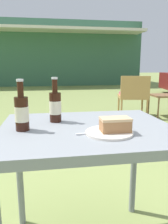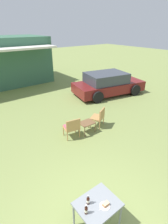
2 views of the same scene
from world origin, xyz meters
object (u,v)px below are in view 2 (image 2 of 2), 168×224
object	(u,v)px
patio_table	(97,206)
cola_bottle_near	(88,201)
wicker_chair_plain	(99,116)
cake_on_plate	(105,205)
cola_bottle_far	(86,210)
parked_car	(108,84)
garden_side_table	(87,124)
wicker_chair_cushioned	(72,127)

from	to	relation	value
patio_table	cola_bottle_near	size ratio (longest dim) A/B	3.60
wicker_chair_plain	cake_on_plate	size ratio (longest dim) A/B	3.99
cola_bottle_far	cake_on_plate	bearing A→B (deg)	-16.13
parked_car	cola_bottle_near	bearing A→B (deg)	-125.92
wicker_chair_plain	cola_bottle_far	distance (m)	4.39
cola_bottle_near	wicker_chair_plain	bearing A→B (deg)	44.66
cola_bottle_far	garden_side_table	bearing A→B (deg)	51.10
wicker_chair_cushioned	patio_table	distance (m)	3.41
wicker_chair_plain	cola_bottle_near	world-z (taller)	cola_bottle_near
parked_car	wicker_chair_plain	world-z (taller)	parked_car
wicker_chair_plain	garden_side_table	xyz separation A→B (m)	(-0.69, -0.05, -0.08)
wicker_chair_plain	cake_on_plate	xyz separation A→B (m)	(-2.74, -3.18, 0.27)
wicker_chair_cushioned	cake_on_plate	bearing A→B (deg)	77.33
wicker_chair_cushioned	cola_bottle_far	world-z (taller)	cola_bottle_far
cake_on_plate	cola_bottle_far	world-z (taller)	cola_bottle_far
garden_side_table	patio_table	size ratio (longest dim) A/B	0.70
parked_car	cola_bottle_near	size ratio (longest dim) A/B	19.81
cola_bottle_far	parked_car	bearing A→B (deg)	42.43
parked_car	patio_table	size ratio (longest dim) A/B	5.50
wicker_chair_cushioned	cola_bottle_far	xyz separation A→B (m)	(-1.77, -3.08, 0.34)
cake_on_plate	cola_bottle_near	xyz separation A→B (m)	(-0.23, 0.24, 0.06)
parked_car	wicker_chair_plain	size ratio (longest dim) A/B	5.56
garden_side_table	patio_table	bearing A→B (deg)	-125.42
parked_car	wicker_chair_plain	distance (m)	4.03
wicker_chair_cushioned	cola_bottle_far	distance (m)	3.57
garden_side_table	cake_on_plate	bearing A→B (deg)	-123.22
wicker_chair_plain	cola_bottle_far	size ratio (longest dim) A/B	3.56
garden_side_table	wicker_chair_plain	bearing A→B (deg)	4.26
parked_car	patio_table	world-z (taller)	parked_car
cake_on_plate	cola_bottle_far	distance (m)	0.41
cake_on_plate	parked_car	bearing A→B (deg)	44.83
patio_table	cola_bottle_far	xyz separation A→B (m)	(-0.30, -0.01, 0.16)
cake_on_plate	wicker_chair_cushioned	bearing A→B (deg)	66.59
cola_bottle_near	wicker_chair_cushioned	bearing A→B (deg)	61.28
parked_car	cola_bottle_near	xyz separation A→B (m)	(-6.04, -5.53, 0.15)
wicker_chair_plain	cola_bottle_far	world-z (taller)	cola_bottle_far
parked_car	garden_side_table	distance (m)	4.61
parked_car	cola_bottle_far	xyz separation A→B (m)	(-6.20, -5.66, 0.15)
patio_table	cola_bottle_near	bearing A→B (deg)	140.89
patio_table	cake_on_plate	size ratio (longest dim) A/B	4.03
garden_side_table	cola_bottle_far	size ratio (longest dim) A/B	2.51
cake_on_plate	cola_bottle_far	bearing A→B (deg)	163.87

